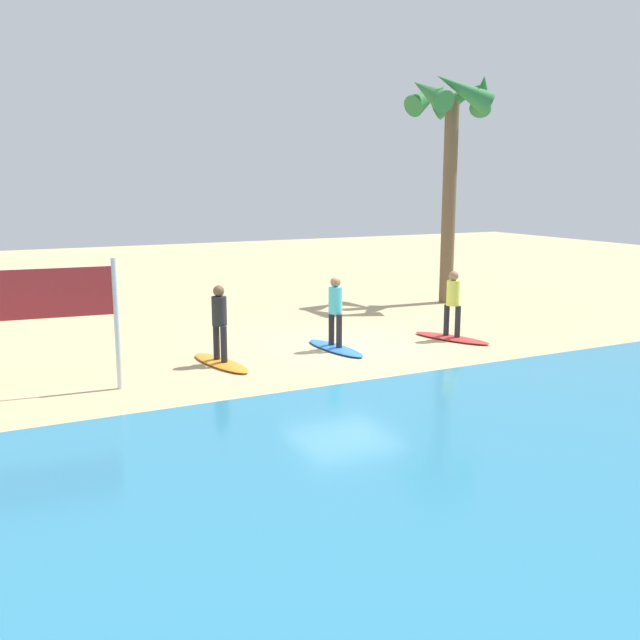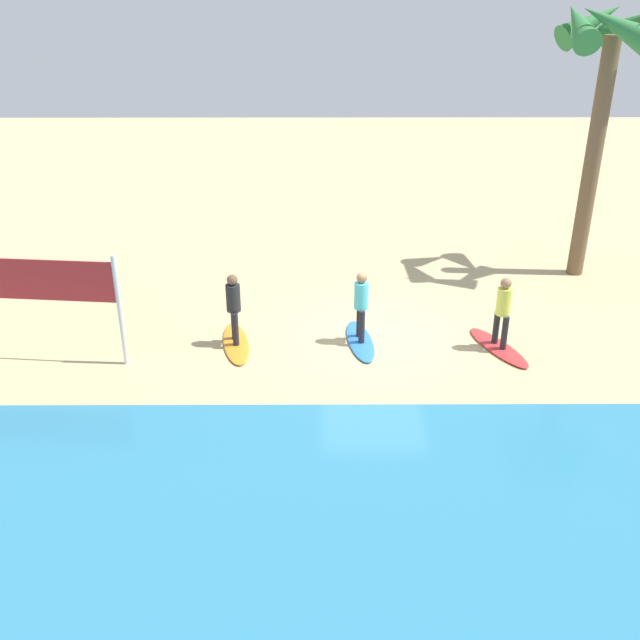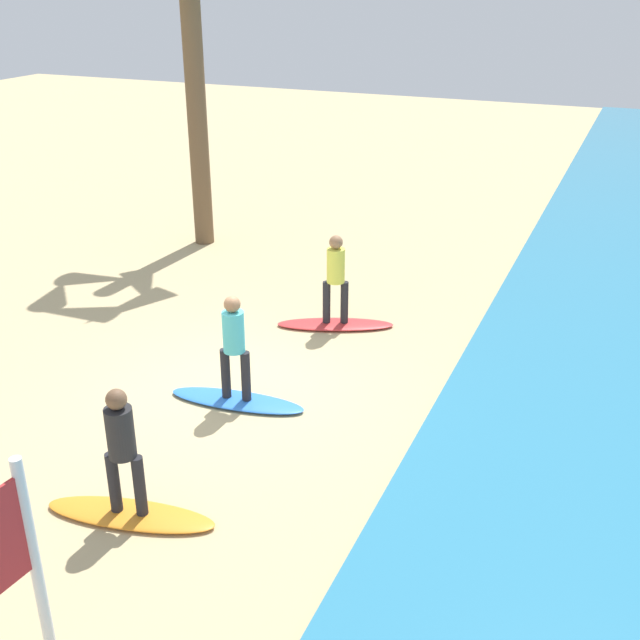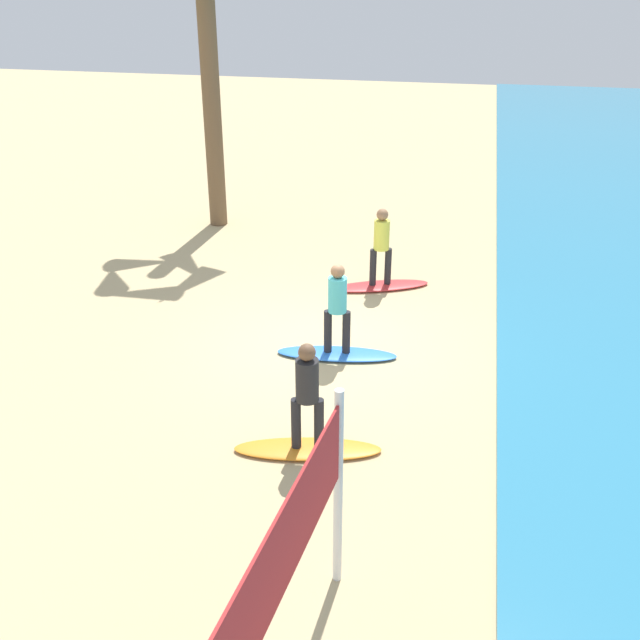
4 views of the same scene
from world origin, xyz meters
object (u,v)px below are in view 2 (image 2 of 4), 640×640
at_px(surfboard_red, 498,347).
at_px(surfboard_orange, 236,343).
at_px(palm_tree, 610,56).
at_px(surfer_orange, 234,304).
at_px(surfer_blue, 361,301).
at_px(surfboard_blue, 360,341).
at_px(surfer_red, 503,307).

xyz_separation_m(surfboard_red, surfboard_orange, (5.96, -0.22, 0.00)).
bearing_deg(palm_tree, surfer_orange, 25.65).
distance_m(surfboard_red, surfer_blue, 3.28).
xyz_separation_m(surfboard_red, surfboard_blue, (3.11, -0.33, 0.00)).
bearing_deg(surfboard_blue, surfer_blue, 128.77).
relative_size(surfboard_red, surfboard_blue, 1.00).
xyz_separation_m(surfboard_blue, palm_tree, (-6.37, -4.31, 5.79)).
height_order(surfer_red, surfboard_orange, surfer_red).
distance_m(surfboard_orange, palm_tree, 11.76).
bearing_deg(surfboard_red, surfer_blue, -117.96).
bearing_deg(surfer_blue, surfer_orange, 2.32).
relative_size(surfer_blue, surfboard_orange, 0.78).
relative_size(surfer_blue, palm_tree, 0.23).
bearing_deg(surfer_blue, surfboard_blue, 45.00).
distance_m(surfboard_red, surfboard_blue, 3.13).
bearing_deg(palm_tree, surfboard_blue, 34.10).
xyz_separation_m(surfer_blue, surfboard_orange, (2.85, 0.12, -0.99)).
distance_m(surfer_orange, palm_tree, 11.30).
relative_size(surfer_red, surfer_blue, 1.00).
relative_size(surfboard_orange, palm_tree, 0.29).
distance_m(surfer_red, surfer_orange, 5.97).
bearing_deg(surfer_red, surfboard_blue, -6.15).
xyz_separation_m(surfer_blue, surfer_orange, (2.85, 0.12, 0.00)).
height_order(surfboard_red, surfboard_orange, same).
bearing_deg(surfboard_blue, palm_tree, 117.88).
xyz_separation_m(surfer_orange, palm_tree, (-9.22, -4.43, 4.80)).
relative_size(surfer_orange, palm_tree, 0.23).
xyz_separation_m(surfer_red, palm_tree, (-3.26, -4.65, 4.80)).
bearing_deg(surfboard_red, surfer_orange, -113.92).
distance_m(surfboard_orange, surfer_orange, 0.99).
bearing_deg(surfboard_blue, surfboard_orange, -93.91).
bearing_deg(surfboard_red, surfboard_orange, -113.92).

